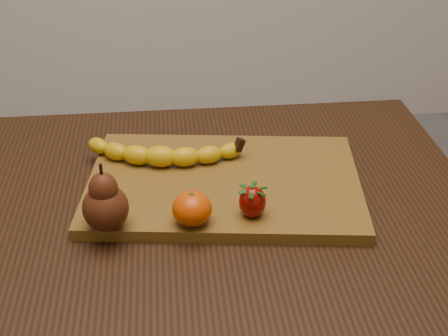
{
  "coord_description": "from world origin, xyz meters",
  "views": [
    {
      "loc": [
        -0.0,
        -0.83,
        1.33
      ],
      "look_at": [
        0.08,
        0.04,
        0.8
      ],
      "focal_mm": 50.0,
      "sensor_mm": 36.0,
      "label": 1
    }
  ],
  "objects_px": {
    "pear": "(104,197)",
    "cutting_board": "(224,183)",
    "mandarin": "(192,209)",
    "table": "(177,252)"
  },
  "relations": [
    {
      "from": "cutting_board",
      "to": "mandarin",
      "type": "xyz_separation_m",
      "value": [
        -0.06,
        -0.12,
        0.04
      ]
    },
    {
      "from": "mandarin",
      "to": "pear",
      "type": "bearing_deg",
      "value": 178.92
    },
    {
      "from": "cutting_board",
      "to": "pear",
      "type": "xyz_separation_m",
      "value": [
        -0.18,
        -0.12,
        0.06
      ]
    },
    {
      "from": "table",
      "to": "mandarin",
      "type": "xyz_separation_m",
      "value": [
        0.02,
        -0.08,
        0.14
      ]
    },
    {
      "from": "table",
      "to": "mandarin",
      "type": "relative_size",
      "value": 16.72
    },
    {
      "from": "mandarin",
      "to": "cutting_board",
      "type": "bearing_deg",
      "value": 63.31
    },
    {
      "from": "pear",
      "to": "cutting_board",
      "type": "bearing_deg",
      "value": 32.1
    },
    {
      "from": "table",
      "to": "mandarin",
      "type": "height_order",
      "value": "mandarin"
    },
    {
      "from": "pear",
      "to": "mandarin",
      "type": "xyz_separation_m",
      "value": [
        0.13,
        -0.0,
        -0.03
      ]
    },
    {
      "from": "table",
      "to": "pear",
      "type": "height_order",
      "value": "pear"
    }
  ]
}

